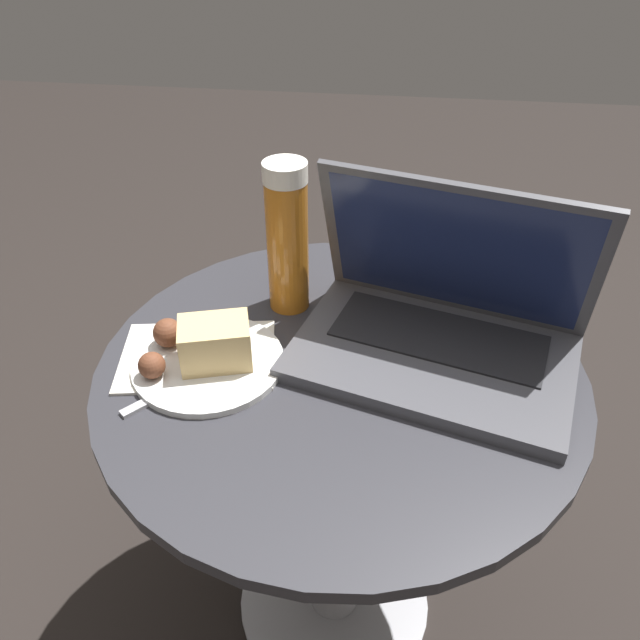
{
  "coord_description": "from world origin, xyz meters",
  "views": [
    {
      "loc": [
        0.05,
        -0.6,
        1.09
      ],
      "look_at": [
        -0.03,
        -0.0,
        0.64
      ],
      "focal_mm": 35.0,
      "sensor_mm": 36.0,
      "label": 1
    }
  ],
  "objects": [
    {
      "name": "ground_plane",
      "position": [
        0.0,
        0.0,
        0.0
      ],
      "size": [
        6.0,
        6.0,
        0.0
      ],
      "primitive_type": "plane",
      "color": "black"
    },
    {
      "name": "snack_plate",
      "position": [
        -0.17,
        -0.02,
        0.59
      ],
      "size": [
        0.19,
        0.19,
        0.07
      ],
      "color": "silver",
      "rests_on": "table"
    },
    {
      "name": "fork",
      "position": [
        -0.17,
        -0.04,
        0.58
      ],
      "size": [
        0.14,
        0.15,
        0.0
      ],
      "color": "#B2B2B7",
      "rests_on": "table"
    },
    {
      "name": "beer_glass",
      "position": [
        -0.09,
        0.12,
        0.68
      ],
      "size": [
        0.06,
        0.06,
        0.22
      ],
      "color": "#C6701E",
      "rests_on": "table"
    },
    {
      "name": "napkin",
      "position": [
        -0.18,
        -0.01,
        0.57
      ],
      "size": [
        0.22,
        0.17,
        0.0
      ],
      "color": "silver",
      "rests_on": "table"
    },
    {
      "name": "laptop",
      "position": [
        0.12,
        0.04,
        0.62
      ],
      "size": [
        0.4,
        0.31,
        0.23
      ],
      "color": "#47474C",
      "rests_on": "table"
    },
    {
      "name": "table",
      "position": [
        0.0,
        0.0,
        0.4
      ],
      "size": [
        0.62,
        0.62,
        0.57
      ],
      "color": "#9E9EA3",
      "rests_on": "ground_plane"
    }
  ]
}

